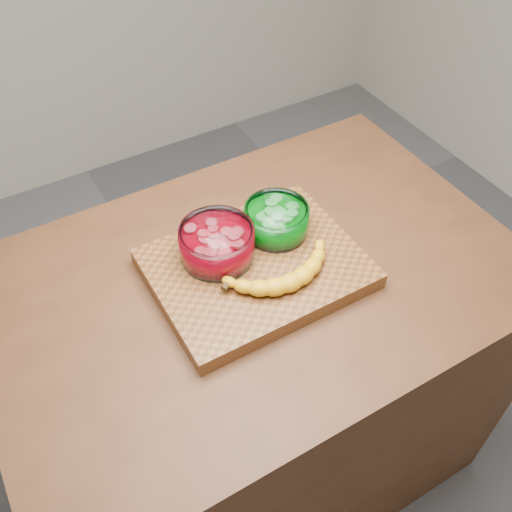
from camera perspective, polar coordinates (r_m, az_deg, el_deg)
ground at (r=2.04m, az=-0.00°, el=-18.83°), size 3.50×3.50×0.00m
counter at (r=1.64m, az=-0.00°, el=-12.31°), size 1.20×0.80×0.90m
cutting_board at (r=1.26m, az=-0.00°, el=-1.25°), size 0.45×0.35×0.04m
bowl_red at (r=1.24m, az=-3.93°, el=1.24°), size 0.16×0.16×0.08m
bowl_green at (r=1.29m, az=2.05°, el=3.61°), size 0.15×0.15×0.07m
banana at (r=1.20m, az=2.70°, el=-1.61°), size 0.28×0.13×0.04m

